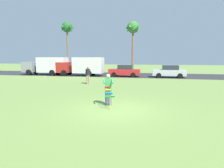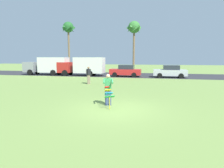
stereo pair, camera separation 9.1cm
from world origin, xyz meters
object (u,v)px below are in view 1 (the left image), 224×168
kite_held (109,94)px  parked_truck_red_cab (83,66)px  parked_car_red (125,71)px  person_kite_flyer (108,88)px  palm_tree_left_near (67,29)px  palm_tree_right_near (133,29)px  parked_truck_grey_van (48,66)px  parked_car_silver (169,72)px  person_walker_near (88,75)px

kite_held → parked_truck_red_cab: size_ratio=0.17×
parked_truck_red_cab → parked_car_red: bearing=-0.0°
person_kite_flyer → palm_tree_left_near: 30.76m
person_kite_flyer → palm_tree_right_near: size_ratio=0.19×
parked_truck_grey_van → parked_car_red: (11.60, -0.00, -0.64)m
kite_held → parked_truck_grey_van: parked_truck_grey_van is taller
parked_truck_red_cab → parked_car_silver: (11.89, 0.00, -0.64)m
palm_tree_left_near → palm_tree_right_near: bearing=-7.2°
palm_tree_right_near → person_walker_near: bearing=-99.1°
kite_held → person_walker_near: bearing=115.6°
parked_truck_red_cab → palm_tree_right_near: palm_tree_right_near is taller
parked_car_silver → palm_tree_left_near: bearing=151.2°
parked_car_silver → person_walker_near: (-8.36, -8.09, 0.16)m
parked_truck_grey_van → parked_car_silver: size_ratio=1.60×
parked_truck_red_cab → palm_tree_right_near: 12.33m
person_walker_near → person_kite_flyer: bearing=-63.7°
person_walker_near → parked_car_silver: bearing=44.0°
kite_held → palm_tree_right_near: 26.07m
parked_car_red → palm_tree_right_near: (0.20, 8.73, 6.73)m
parked_car_silver → parked_truck_grey_van: bearing=-180.0°
person_kite_flyer → parked_car_silver: size_ratio=0.41×
parked_car_silver → palm_tree_right_near: palm_tree_right_near is taller
palm_tree_left_near → parked_car_red: bearing=-38.5°
parked_car_silver → parked_car_red: bearing=-180.0°
parked_car_silver → palm_tree_left_near: palm_tree_left_near is taller
parked_truck_grey_van → person_walker_near: 12.18m
parked_car_silver → kite_held: bearing=-104.9°
kite_held → parked_truck_grey_van: size_ratio=0.17×
parked_truck_grey_van → person_walker_near: bearing=-41.6°
parked_car_red → parked_truck_grey_van: bearing=180.0°
person_kite_flyer → palm_tree_right_near: palm_tree_right_near is taller
parked_truck_grey_van → palm_tree_right_near: palm_tree_right_near is taller
person_kite_flyer → palm_tree_left_near: palm_tree_left_near is taller
kite_held → parked_car_red: size_ratio=0.27×
person_kite_flyer → parked_car_silver: 16.44m
parked_car_red → person_walker_near: person_walker_near is taller
kite_held → parked_truck_red_cab: parked_truck_red_cab is taller
parked_car_red → palm_tree_left_near: size_ratio=0.44×
palm_tree_right_near → kite_held: bearing=-87.1°
kite_held → parked_car_red: parked_car_red is taller
parked_truck_grey_van → person_walker_near: size_ratio=3.90×
parked_car_silver → person_walker_near: person_walker_near is taller
person_walker_near → kite_held: bearing=-64.4°
person_walker_near → parked_truck_red_cab: bearing=113.6°
person_walker_near → palm_tree_right_near: bearing=80.9°
parked_car_red → palm_tree_right_near: palm_tree_right_near is taller
palm_tree_right_near → parked_car_silver: bearing=-57.0°
parked_car_silver → person_walker_near: bearing=-136.0°
parked_truck_red_cab → person_walker_near: parked_truck_red_cab is taller
parked_truck_red_cab → palm_tree_left_near: bearing=124.2°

